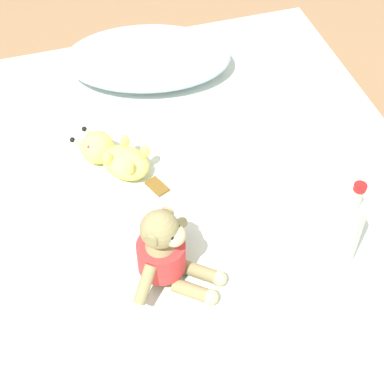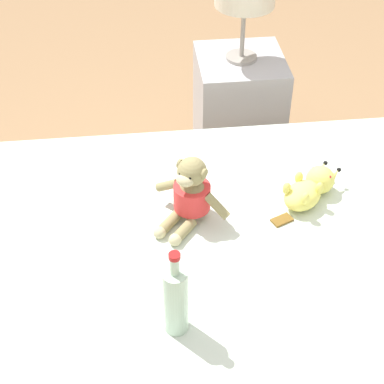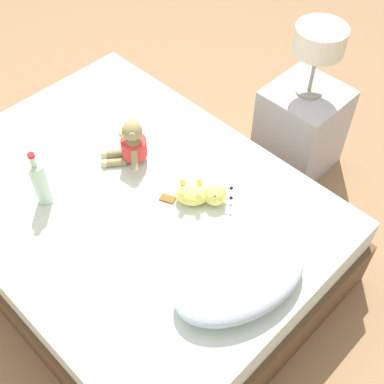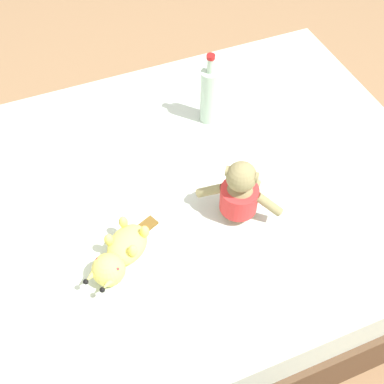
{
  "view_description": "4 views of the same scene",
  "coord_description": "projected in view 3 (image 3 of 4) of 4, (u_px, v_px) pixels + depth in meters",
  "views": [
    {
      "loc": [
        -0.36,
        -1.03,
        1.8
      ],
      "look_at": [
        -0.05,
        0.01,
        0.57
      ],
      "focal_mm": 57.86,
      "sensor_mm": 36.0,
      "label": 1
    },
    {
      "loc": [
        1.32,
        -0.31,
        1.86
      ],
      "look_at": [
        -0.17,
        -0.14,
        0.56
      ],
      "focal_mm": 57.07,
      "sensor_mm": 36.0,
      "label": 2
    },
    {
      "loc": [
        0.86,
        1.26,
        2.25
      ],
      "look_at": [
        -0.18,
        0.23,
        0.52
      ],
      "focal_mm": 47.97,
      "sensor_mm": 36.0,
      "label": 3
    },
    {
      "loc": [
        -1.03,
        0.37,
        1.79
      ],
      "look_at": [
        -0.08,
        -0.02,
        0.52
      ],
      "focal_mm": 46.85,
      "sensor_mm": 36.0,
      "label": 4
    }
  ],
  "objects": [
    {
      "name": "pillow",
      "position": [
        240.0,
        278.0,
        1.97
      ],
      "size": [
        0.63,
        0.47,
        0.13
      ],
      "color": "silver",
      "rests_on": "bed"
    },
    {
      "name": "bed",
      "position": [
        132.0,
        225.0,
        2.51
      ],
      "size": [
        1.38,
        1.87,
        0.46
      ],
      "color": "brown",
      "rests_on": "ground_plane"
    },
    {
      "name": "glass_bottle",
      "position": [
        40.0,
        183.0,
        2.22
      ],
      "size": [
        0.07,
        0.07,
        0.29
      ],
      "color": "#B2D1B7",
      "rests_on": "bed"
    },
    {
      "name": "nightstand",
      "position": [
        301.0,
        128.0,
        2.92
      ],
      "size": [
        0.39,
        0.39,
        0.52
      ],
      "color": "#B2B2B7",
      "rests_on": "ground_plane"
    },
    {
      "name": "plush_yellow_creature",
      "position": [
        202.0,
        194.0,
        2.27
      ],
      "size": [
        0.25,
        0.29,
        0.1
      ],
      "color": "#EAE066",
      "rests_on": "bed"
    },
    {
      "name": "plush_monkey",
      "position": [
        131.0,
        145.0,
        2.41
      ],
      "size": [
        0.25,
        0.26,
        0.24
      ],
      "color": "#8E8456",
      "rests_on": "bed"
    },
    {
      "name": "ground_plane",
      "position": [
        136.0,
        251.0,
        2.68
      ],
      "size": [
        16.0,
        16.0,
        0.0
      ],
      "primitive_type": "plane",
      "color": "#93704C"
    },
    {
      "name": "bedside_lamp",
      "position": [
        320.0,
        42.0,
        2.48
      ],
      "size": [
        0.26,
        0.26,
        0.38
      ],
      "color": "gray",
      "rests_on": "nightstand"
    }
  ]
}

